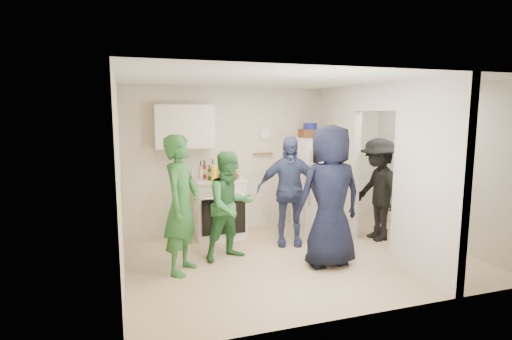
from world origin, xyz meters
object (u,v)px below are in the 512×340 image
at_px(fridge, 315,183).
at_px(wicker_basket, 310,134).
at_px(person_navy, 330,196).
at_px(blue_bowl, 310,126).
at_px(yellow_cup_stack_top, 330,131).
at_px(stove, 219,208).
at_px(person_green_center, 230,206).
at_px(person_green_left, 182,204).
at_px(person_denim, 289,191).
at_px(person_nook, 378,189).

distance_m(fridge, wicker_basket, 0.90).
bearing_deg(person_navy, wicker_basket, -107.96).
bearing_deg(person_navy, blue_bowl, -107.96).
bearing_deg(yellow_cup_stack_top, person_navy, -118.08).
relative_size(stove, person_green_center, 0.64).
bearing_deg(person_green_left, person_navy, -70.40).
distance_m(wicker_basket, person_denim, 1.34).
xyz_separation_m(stove, person_green_left, (-0.79, -1.33, 0.41)).
bearing_deg(stove, person_green_center, -94.03).
bearing_deg(wicker_basket, person_navy, -106.84).
distance_m(yellow_cup_stack_top, person_denim, 1.49).
relative_size(stove, wicker_basket, 2.82).
bearing_deg(person_denim, blue_bowl, 64.19).
bearing_deg(stove, person_nook, -21.44).
distance_m(fridge, person_nook, 1.14).
bearing_deg(yellow_cup_stack_top, person_nook, -61.38).
relative_size(blue_bowl, person_navy, 0.12).
distance_m(fridge, person_green_center, 2.11).
height_order(stove, person_green_left, person_green_left).
bearing_deg(stove, person_navy, -56.37).
bearing_deg(person_green_left, yellow_cup_stack_top, -35.82).
xyz_separation_m(stove, person_denim, (0.95, -0.73, 0.37)).
bearing_deg(yellow_cup_stack_top, person_green_center, -155.56).
relative_size(person_green_center, person_nook, 0.92).
relative_size(fridge, wicker_basket, 4.66).
distance_m(fridge, person_green_left, 2.87).
height_order(person_navy, person_nook, person_navy).
relative_size(wicker_basket, blue_bowl, 1.46).
xyz_separation_m(person_green_center, person_nook, (2.51, 0.11, 0.06)).
height_order(person_green_center, person_navy, person_navy).
bearing_deg(person_denim, person_green_left, -143.54).
relative_size(yellow_cup_stack_top, person_denim, 0.15).
bearing_deg(blue_bowl, fridge, -26.57).
height_order(stove, yellow_cup_stack_top, yellow_cup_stack_top).
xyz_separation_m(blue_bowl, yellow_cup_stack_top, (0.32, -0.15, -0.08)).
bearing_deg(person_nook, person_navy, -56.54).
distance_m(wicker_basket, yellow_cup_stack_top, 0.36).
relative_size(fridge, person_green_center, 1.06).
relative_size(person_green_left, person_denim, 1.05).
distance_m(blue_bowl, yellow_cup_stack_top, 0.36).
bearing_deg(person_green_center, person_navy, -44.63).
distance_m(person_green_left, person_nook, 3.25).
bearing_deg(person_green_left, person_nook, -52.61).
bearing_deg(stove, yellow_cup_stack_top, -3.75).
relative_size(person_green_left, person_navy, 0.94).
distance_m(blue_bowl, person_nook, 1.60).
relative_size(blue_bowl, person_green_center, 0.16).
bearing_deg(fridge, person_green_center, -150.61).
xyz_separation_m(person_green_center, person_navy, (1.21, -0.65, 0.19)).
xyz_separation_m(wicker_basket, yellow_cup_stack_top, (0.32, -0.15, 0.05)).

